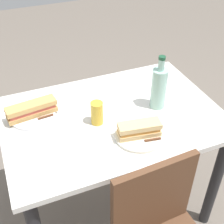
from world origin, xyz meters
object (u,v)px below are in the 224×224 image
(plate_far, at_px, (33,116))
(baguette_sandwich_far, at_px, (32,109))
(beer_glass, at_px, (97,113))
(water_bottle, at_px, (159,87))
(knife_near, at_px, (145,141))
(plate_near, at_px, (139,136))
(dining_table, at_px, (112,133))
(baguette_sandwich_near, at_px, (139,129))
(knife_far, at_px, (38,119))

(plate_far, bearing_deg, baguette_sandwich_far, 0.00)
(beer_glass, bearing_deg, water_bottle, -178.37)
(baguette_sandwich_far, bearing_deg, water_bottle, 166.19)
(knife_near, height_order, water_bottle, water_bottle)
(knife_near, distance_m, beer_glass, 0.27)
(knife_near, xyz_separation_m, plate_far, (0.44, -0.39, -0.01))
(plate_near, distance_m, plate_far, 0.55)
(beer_glass, bearing_deg, plate_far, -29.68)
(plate_far, height_order, baguette_sandwich_far, baguette_sandwich_far)
(dining_table, bearing_deg, water_bottle, 175.98)
(baguette_sandwich_near, height_order, beer_glass, beer_glass)
(water_bottle, bearing_deg, knife_near, 50.61)
(plate_near, xyz_separation_m, plate_far, (0.43, -0.34, 0.00))
(dining_table, distance_m, water_bottle, 0.35)
(baguette_sandwich_near, height_order, plate_far, baguette_sandwich_near)
(beer_glass, bearing_deg, dining_table, -163.14)
(knife_near, height_order, baguette_sandwich_far, baguette_sandwich_far)
(dining_table, relative_size, beer_glass, 9.23)
(plate_near, xyz_separation_m, baguette_sandwich_far, (0.43, -0.34, 0.04))
(baguette_sandwich_far, bearing_deg, knife_far, 109.69)
(knife_far, bearing_deg, plate_near, 145.15)
(plate_near, xyz_separation_m, baguette_sandwich_near, (-0.00, 0.00, 0.04))
(dining_table, bearing_deg, knife_near, 102.74)
(baguette_sandwich_near, height_order, water_bottle, water_bottle)
(dining_table, bearing_deg, plate_far, -19.91)
(plate_near, height_order, water_bottle, water_bottle)
(dining_table, xyz_separation_m, knife_far, (0.36, -0.09, 0.14))
(baguette_sandwich_near, distance_m, beer_glass, 0.23)
(knife_near, bearing_deg, beer_glass, -56.91)
(water_bottle, bearing_deg, plate_far, -13.81)
(baguette_sandwich_far, bearing_deg, dining_table, 160.09)
(dining_table, distance_m, plate_near, 0.25)
(knife_near, relative_size, knife_far, 1.00)
(dining_table, height_order, baguette_sandwich_near, baguette_sandwich_near)
(baguette_sandwich_near, bearing_deg, dining_table, -74.99)
(knife_near, distance_m, water_bottle, 0.32)
(baguette_sandwich_near, height_order, knife_far, baguette_sandwich_near)
(baguette_sandwich_near, height_order, baguette_sandwich_far, same)
(knife_near, xyz_separation_m, baguette_sandwich_far, (0.44, -0.39, 0.03))
(dining_table, distance_m, baguette_sandwich_far, 0.44)
(plate_far, bearing_deg, baguette_sandwich_near, 141.96)
(dining_table, height_order, plate_near, plate_near)
(plate_far, distance_m, beer_glass, 0.34)
(plate_near, distance_m, beer_glass, 0.23)
(dining_table, relative_size, water_bottle, 3.78)
(dining_table, distance_m, baguette_sandwich_near, 0.27)
(dining_table, relative_size, plate_near, 4.90)
(baguette_sandwich_near, bearing_deg, beer_glass, -50.38)
(water_bottle, bearing_deg, baguette_sandwich_near, 43.00)
(plate_far, relative_size, baguette_sandwich_far, 0.88)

